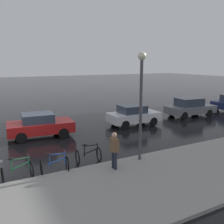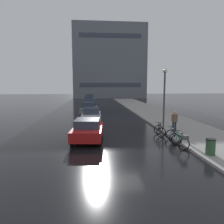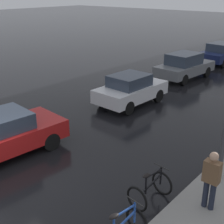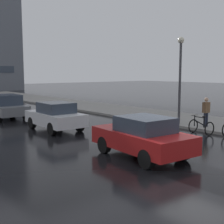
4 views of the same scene
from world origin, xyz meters
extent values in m
plane|color=black|center=(0.00, 0.00, 0.00)|extent=(140.00, 140.00, 0.00)
cube|color=gray|center=(6.00, 10.00, 0.07)|extent=(4.80, 60.00, 0.14)
torus|color=black|center=(3.13, 2.57, 0.35)|extent=(0.70, 0.14, 0.69)
torus|color=black|center=(3.01, 1.56, 0.35)|extent=(0.70, 0.14, 0.69)
cube|color=black|center=(3.05, 1.89, 0.61)|extent=(0.04, 0.04, 0.53)
cube|color=black|center=(3.12, 2.49, 0.62)|extent=(0.04, 0.04, 0.54)
cube|color=black|center=(3.08, 2.19, 0.84)|extent=(0.10, 0.61, 0.04)
cube|color=black|center=(3.08, 2.16, 0.56)|extent=(0.11, 0.69, 0.25)
ellipsoid|color=black|center=(3.05, 1.89, 0.90)|extent=(0.17, 0.27, 0.07)
cylinder|color=black|center=(3.12, 2.49, 0.91)|extent=(0.50, 0.08, 0.03)
cube|color=#AD1919|center=(-2.15, 1.09, 0.64)|extent=(2.24, 4.07, 0.63)
cube|color=#2D3847|center=(-2.17, 0.93, 1.22)|extent=(1.71, 1.99, 0.54)
cylinder|color=black|center=(-2.89, 2.38, 0.32)|extent=(0.28, 0.66, 0.64)
cylinder|color=black|center=(-1.20, 2.22, 0.32)|extent=(0.28, 0.66, 0.64)
cylinder|color=black|center=(-3.11, -0.04, 0.32)|extent=(0.28, 0.66, 0.64)
cylinder|color=black|center=(-1.42, -0.20, 0.32)|extent=(0.28, 0.66, 0.64)
cube|color=silver|center=(-1.90, 7.77, 0.64)|extent=(1.93, 3.82, 0.63)
cube|color=#2D3847|center=(-1.90, 7.62, 1.22)|extent=(1.54, 1.87, 0.55)
cylinder|color=black|center=(-2.65, 8.97, 0.32)|extent=(0.24, 0.65, 0.64)
cylinder|color=black|center=(-1.06, 8.91, 0.32)|extent=(0.24, 0.65, 0.64)
cylinder|color=black|center=(-2.74, 6.64, 0.32)|extent=(0.24, 0.65, 0.64)
cylinder|color=black|center=(-1.14, 6.58, 0.32)|extent=(0.24, 0.65, 0.64)
cube|color=slate|center=(-2.18, 13.72, 0.62)|extent=(2.19, 4.35, 0.60)
cube|color=#2D3847|center=(-2.20, 13.55, 1.26)|extent=(1.68, 2.21, 0.67)
cylinder|color=black|center=(-1.25, 14.95, 0.32)|extent=(0.27, 0.66, 0.64)
cylinder|color=black|center=(-3.11, 12.48, 0.32)|extent=(0.27, 0.66, 0.64)
cylinder|color=black|center=(-1.47, 12.35, 0.32)|extent=(0.27, 0.66, 0.64)
cylinder|color=#1E2333|center=(4.32, 2.68, 0.45)|extent=(0.14, 0.14, 0.91)
cylinder|color=#1E2333|center=(4.50, 2.68, 0.45)|extent=(0.14, 0.14, 0.91)
cube|color=brown|center=(4.41, 2.68, 1.19)|extent=(0.40, 0.24, 0.57)
sphere|color=tan|center=(4.41, 2.68, 1.62)|extent=(0.22, 0.22, 0.22)
cylinder|color=#424247|center=(4.08, 4.21, 2.34)|extent=(0.14, 0.14, 4.68)
sphere|color=#F2EACC|center=(4.08, 4.21, 4.83)|extent=(0.37, 0.37, 0.37)
camera|label=1|loc=(13.10, -2.09, 4.57)|focal=40.00mm
camera|label=2|loc=(-1.93, -13.20, 3.77)|focal=35.00mm
camera|label=3|loc=(6.76, -3.82, 5.35)|focal=50.00mm
camera|label=4|loc=(-10.23, -6.71, 3.09)|focal=50.00mm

